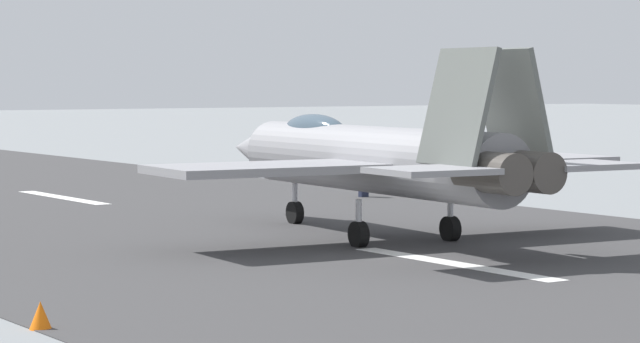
# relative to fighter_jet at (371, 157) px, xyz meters

# --- Properties ---
(ground_plane) EXTENTS (400.00, 400.00, 0.00)m
(ground_plane) POSITION_rel_fighter_jet_xyz_m (-5.51, 1.85, -2.48)
(ground_plane) COLOR gray
(runway_strip) EXTENTS (240.00, 26.00, 0.02)m
(runway_strip) POSITION_rel_fighter_jet_xyz_m (-5.53, 1.85, -2.47)
(runway_strip) COLOR #3A393A
(runway_strip) RESTS_ON ground
(fighter_jet) EXTENTS (17.90, 15.04, 5.69)m
(fighter_jet) POSITION_rel_fighter_jet_xyz_m (0.00, 0.00, 0.00)
(fighter_jet) COLOR gray
(fighter_jet) RESTS_ON ground
(crew_person) EXTENTS (0.68, 0.38, 1.57)m
(crew_person) POSITION_rel_fighter_jet_xyz_m (12.62, -8.70, -1.70)
(crew_person) COLOR #1E2338
(crew_person) RESTS_ON ground
(marker_cone_near) EXTENTS (0.44, 0.44, 0.55)m
(marker_cone_near) POSITION_rel_fighter_jet_xyz_m (-9.48, 14.67, -2.21)
(marker_cone_near) COLOR orange
(marker_cone_near) RESTS_ON ground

